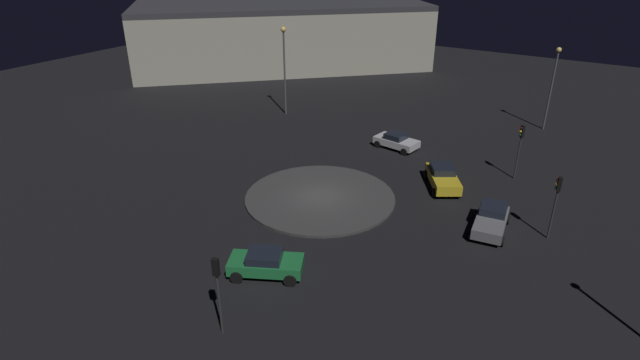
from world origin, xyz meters
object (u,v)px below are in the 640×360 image
object	(u,v)px
traffic_light_northwest	(520,141)
streetlamp_southwest	(284,58)
car_silver	(396,141)
streetlamp_northwest	(553,79)
car_green	(266,263)
traffic_light_east	(217,281)
store_building	(282,35)
car_grey	(491,220)
traffic_light_north	(556,196)
car_yellow	(443,177)

from	to	relation	value
traffic_light_northwest	streetlamp_southwest	distance (m)	24.78
car_silver	streetlamp_northwest	distance (m)	16.48
car_green	streetlamp_northwest	xyz separation A→B (m)	(-33.26, 8.73, 4.20)
traffic_light_east	traffic_light_northwest	size ratio (longest dim) A/B	0.98
car_silver	store_building	bearing A→B (deg)	151.68
car_grey	streetlamp_northwest	xyz separation A→B (m)	(-21.84, -0.64, 4.22)
traffic_light_northwest	traffic_light_north	size ratio (longest dim) A/B	1.03
streetlamp_southwest	car_grey	bearing A→B (deg)	63.39
car_grey	car_yellow	bearing A→B (deg)	-139.58
traffic_light_north	store_building	xyz separation A→B (m)	(-29.43, -41.31, 1.36)
car_silver	streetlamp_northwest	world-z (taller)	streetlamp_northwest
traffic_light_east	traffic_light_north	distance (m)	20.69
traffic_light_north	streetlamp_northwest	distance (m)	21.41
car_yellow	car_silver	world-z (taller)	car_yellow
car_yellow	car_green	distance (m)	16.47
car_green	car_grey	size ratio (longest dim) A/B	1.05
car_green	streetlamp_southwest	distance (m)	28.89
car_silver	streetlamp_southwest	world-z (taller)	streetlamp_southwest
car_yellow	traffic_light_north	bearing A→B (deg)	34.93
car_silver	traffic_light_east	bearing A→B (deg)	-75.42
car_green	store_building	distance (m)	50.74
car_yellow	car_grey	world-z (taller)	car_yellow
car_silver	store_building	size ratio (longest dim) A/B	0.10
car_silver	car_grey	bearing A→B (deg)	-32.60
traffic_light_east	store_building	distance (m)	55.16
car_yellow	traffic_light_east	world-z (taller)	traffic_light_east
car_grey	store_building	bearing A→B (deg)	-135.51
car_green	car_grey	distance (m)	14.77
streetlamp_northwest	traffic_light_north	bearing A→B (deg)	10.71
car_grey	streetlamp_southwest	distance (m)	28.24
streetlamp_northwest	streetlamp_southwest	xyz separation A→B (m)	(9.41, -24.18, 0.97)
traffic_light_northwest	store_building	bearing A→B (deg)	-74.12
streetlamp_northwest	streetlamp_southwest	distance (m)	25.97
streetlamp_northwest	traffic_light_northwest	bearing A→B (deg)	0.69
car_grey	traffic_light_north	size ratio (longest dim) A/B	1.01
traffic_light_north	store_building	distance (m)	50.74
traffic_light_east	store_building	bearing A→B (deg)	19.55
car_green	streetlamp_northwest	size ratio (longest dim) A/B	0.56
traffic_light_northwest	car_silver	bearing A→B (deg)	-49.23
traffic_light_east	streetlamp_southwest	xyz separation A→B (m)	(-28.62, -16.47, 2.92)
traffic_light_north	streetlamp_northwest	xyz separation A→B (m)	(-20.95, -3.96, 1.97)
car_green	streetlamp_northwest	bearing A→B (deg)	-130.90
car_green	store_building	bearing A→B (deg)	-81.76
traffic_light_east	car_yellow	bearing A→B (deg)	-22.85
car_green	car_silver	distance (m)	21.13
car_yellow	car_green	xyz separation A→B (m)	(15.81, -4.60, -0.03)
car_green	streetlamp_southwest	bearing A→B (deg)	-83.26
store_building	traffic_light_north	bearing A→B (deg)	101.19
car_grey	streetlamp_southwest	world-z (taller)	streetlamp_southwest
car_grey	streetlamp_northwest	bearing A→B (deg)	174.77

